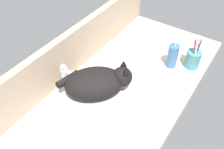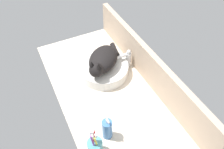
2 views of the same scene
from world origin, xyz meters
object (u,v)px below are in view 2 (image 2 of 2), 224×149
(soap_dispenser, at_px, (107,129))
(faucet, at_px, (127,58))
(cat, at_px, (103,60))
(sink_basin, at_px, (104,69))
(toothbrush_cup, at_px, (95,147))

(soap_dispenser, bearing_deg, faucet, 140.43)
(cat, height_order, faucet, cat)
(sink_basin, relative_size, faucet, 2.38)
(soap_dispenser, bearing_deg, toothbrush_cup, -59.20)
(faucet, relative_size, toothbrush_cup, 0.73)
(cat, bearing_deg, faucet, 91.09)
(faucet, distance_m, soap_dispenser, 0.54)
(soap_dispenser, xyz_separation_m, toothbrush_cup, (0.05, -0.09, -0.01))
(cat, relative_size, toothbrush_cup, 1.59)
(cat, height_order, toothbrush_cup, cat)
(faucet, height_order, toothbrush_cup, toothbrush_cup)
(faucet, relative_size, soap_dispenser, 0.84)
(soap_dispenser, distance_m, toothbrush_cup, 0.11)
(cat, height_order, soap_dispenser, cat)
(faucet, bearing_deg, soap_dispenser, -39.57)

